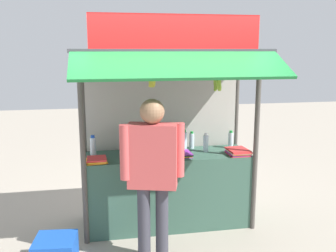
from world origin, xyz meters
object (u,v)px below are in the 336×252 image
object	(u,v)px
water_bottle_front_left	(153,140)
magazine_stack_left	(238,152)
water_bottle_back_right	(231,140)
banana_bunch_leftmost	(217,84)
water_bottle_front_right	(93,146)
plastic_crate	(55,252)
magazine_stack_center	(97,160)
vendor_person	(153,167)
magazine_stack_mid_right	(184,154)
magazine_stack_back_left	(143,158)
banana_bunch_rightmost	(152,81)
water_bottle_mid_left	(192,140)
water_bottle_far_left	(206,143)
water_bottle_rear_center	(184,141)

from	to	relation	value
water_bottle_front_left	magazine_stack_left	size ratio (longest dim) A/B	0.93
water_bottle_back_right	banana_bunch_leftmost	size ratio (longest dim) A/B	0.70
water_bottle_front_right	plastic_crate	xyz separation A→B (m)	(-0.40, -0.79, -0.88)
magazine_stack_left	banana_bunch_leftmost	distance (m)	0.96
magazine_stack_center	vendor_person	bearing A→B (deg)	-49.53
vendor_person	magazine_stack_center	bearing A→B (deg)	146.39
water_bottle_back_right	magazine_stack_mid_right	xyz separation A→B (m)	(-0.68, -0.25, -0.08)
plastic_crate	banana_bunch_leftmost	bearing A→B (deg)	9.54
water_bottle_back_right	banana_bunch_leftmost	bearing A→B (deg)	-124.05
magazine_stack_back_left	banana_bunch_rightmost	xyz separation A→B (m)	(0.08, -0.24, 0.91)
magazine_stack_mid_right	plastic_crate	xyz separation A→B (m)	(-1.47, -0.61, -0.78)
water_bottle_front_right	banana_bunch_leftmost	size ratio (longest dim) A/B	0.78
water_bottle_front_left	magazine_stack_mid_right	xyz separation A→B (m)	(0.33, -0.31, -0.11)
water_bottle_front_right	magazine_stack_center	xyz separation A→B (m)	(0.04, -0.27, -0.09)
water_bottle_mid_left	magazine_stack_back_left	xyz separation A→B (m)	(-0.68, -0.39, -0.09)
water_bottle_far_left	magazine_stack_center	distance (m)	1.36
magazine_stack_left	magazine_stack_back_left	bearing A→B (deg)	-179.68
water_bottle_mid_left	banana_bunch_leftmost	distance (m)	1.01
water_bottle_front_left	water_bottle_far_left	bearing A→B (deg)	-15.26
magazine_stack_left	magazine_stack_center	bearing A→B (deg)	-179.45
water_bottle_back_right	banana_bunch_rightmost	xyz separation A→B (m)	(-1.10, -0.56, 0.82)
magazine_stack_center	banana_bunch_leftmost	bearing A→B (deg)	-9.87
banana_bunch_leftmost	water_bottle_far_left	bearing A→B (deg)	88.28
water_bottle_rear_center	magazine_stack_left	bearing A→B (deg)	-24.34
water_bottle_front_left	water_bottle_mid_left	bearing A→B (deg)	1.45
banana_bunch_leftmost	plastic_crate	world-z (taller)	banana_bunch_leftmost
vendor_person	plastic_crate	bearing A→B (deg)	-170.54
water_bottle_mid_left	vendor_person	size ratio (longest dim) A/B	0.13
water_bottle_rear_center	magazine_stack_mid_right	distance (m)	0.24
water_bottle_far_left	magazine_stack_center	world-z (taller)	water_bottle_far_left
magazine_stack_left	vendor_person	bearing A→B (deg)	-150.15
water_bottle_front_left	water_bottle_front_right	size ratio (longest dim) A/B	1.11
magazine_stack_mid_right	water_bottle_back_right	bearing A→B (deg)	20.15
water_bottle_front_right	magazine_stack_center	size ratio (longest dim) A/B	0.94
magazine_stack_left	plastic_crate	world-z (taller)	magazine_stack_left
water_bottle_front_right	magazine_stack_left	world-z (taller)	water_bottle_front_right
water_bottle_front_right	water_bottle_mid_left	xyz separation A→B (m)	(1.24, 0.14, -0.01)
magazine_stack_mid_right	water_bottle_far_left	bearing A→B (deg)	22.86
water_bottle_front_left	banana_bunch_leftmost	size ratio (longest dim) A/B	0.87
water_bottle_front_left	magazine_stack_back_left	distance (m)	0.43
water_bottle_back_right	water_bottle_far_left	xyz separation A→B (m)	(-0.37, -0.12, 0.00)
water_bottle_back_right	water_bottle_mid_left	world-z (taller)	water_bottle_back_right
magazine_stack_left	vendor_person	xyz separation A→B (m)	(-1.14, -0.66, 0.08)
water_bottle_front_right	magazine_stack_center	world-z (taller)	water_bottle_front_right
magazine_stack_mid_right	water_bottle_rear_center	bearing A→B (deg)	77.37
water_bottle_rear_center	plastic_crate	xyz separation A→B (m)	(-1.52, -0.82, -0.89)
magazine_stack_center	magazine_stack_mid_right	xyz separation A→B (m)	(1.03, 0.08, -0.00)
water_bottle_front_left	vendor_person	xyz separation A→B (m)	(-0.15, -1.03, -0.02)
water_bottle_far_left	magazine_stack_back_left	xyz separation A→B (m)	(-0.81, -0.21, -0.10)
banana_bunch_rightmost	water_bottle_front_left	bearing A→B (deg)	81.62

